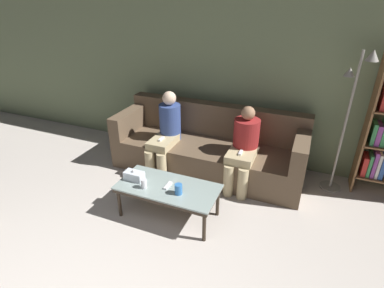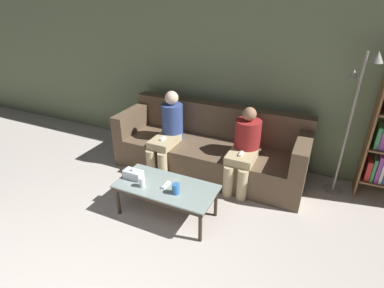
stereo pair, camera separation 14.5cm
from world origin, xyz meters
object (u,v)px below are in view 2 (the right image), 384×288
object	(u,v)px
coffee_table	(166,189)
seated_person_left_end	(168,131)
cup_near_left	(176,189)
seated_person_mid_left	(244,147)
tissue_box	(133,174)
standing_lamp	(354,112)
game_remote	(166,185)
couch	(210,148)
cup_near_right	(142,182)

from	to	relation	value
coffee_table	seated_person_left_end	distance (m)	1.08
cup_near_left	seated_person_mid_left	xyz separation A→B (m)	(0.44, 1.03, 0.11)
tissue_box	standing_lamp	bearing A→B (deg)	32.07
game_remote	coffee_table	bearing A→B (deg)	91.79
tissue_box	coffee_table	bearing A→B (deg)	3.51
cup_near_left	seated_person_mid_left	bearing A→B (deg)	67.17
couch	coffee_table	distance (m)	1.18
tissue_box	game_remote	world-z (taller)	tissue_box
coffee_table	seated_person_mid_left	size ratio (longest dim) A/B	1.06
coffee_table	seated_person_mid_left	xyz separation A→B (m)	(0.60, 0.95, 0.21)
seated_person_mid_left	seated_person_left_end	bearing A→B (deg)	-179.09
cup_near_right	cup_near_left	bearing A→B (deg)	6.79
game_remote	standing_lamp	xyz separation A→B (m)	(1.74, 1.32, 0.68)
cup_near_right	seated_person_mid_left	xyz separation A→B (m)	(0.83, 1.08, 0.11)
cup_near_left	seated_person_left_end	world-z (taller)	seated_person_left_end
seated_person_left_end	seated_person_mid_left	xyz separation A→B (m)	(1.09, 0.02, -0.02)
standing_lamp	seated_person_mid_left	bearing A→B (deg)	-162.03
tissue_box	seated_person_left_end	distance (m)	0.97
couch	cup_near_left	world-z (taller)	couch
seated_person_left_end	seated_person_mid_left	world-z (taller)	seated_person_left_end
couch	cup_near_right	size ratio (longest dim) A/B	23.96
tissue_box	game_remote	bearing A→B (deg)	3.51
tissue_box	game_remote	size ratio (longest dim) A/B	1.47
seated_person_mid_left	tissue_box	bearing A→B (deg)	-136.02
standing_lamp	cup_near_right	bearing A→B (deg)	-143.58
game_remote	standing_lamp	bearing A→B (deg)	37.27
coffee_table	seated_person_mid_left	distance (m)	1.15
coffee_table	cup_near_left	xyz separation A→B (m)	(0.17, -0.08, 0.10)
cup_near_left	seated_person_mid_left	world-z (taller)	seated_person_mid_left
tissue_box	seated_person_mid_left	size ratio (longest dim) A/B	0.21
cup_near_right	standing_lamp	size ratio (longest dim) A/B	0.06
cup_near_left	cup_near_right	world-z (taller)	cup_near_left
couch	cup_near_right	bearing A→B (deg)	-102.26
game_remote	seated_person_left_end	world-z (taller)	seated_person_left_end
tissue_box	cup_near_right	bearing A→B (deg)	-28.25
tissue_box	seated_person_left_end	size ratio (longest dim) A/B	0.20
coffee_table	couch	bearing A→B (deg)	87.22
couch	game_remote	world-z (taller)	couch
cup_near_right	standing_lamp	distance (m)	2.52
cup_near_right	seated_person_left_end	distance (m)	1.10
game_remote	seated_person_mid_left	size ratio (longest dim) A/B	0.14
coffee_table	game_remote	xyz separation A→B (m)	(0.00, -0.00, 0.05)
game_remote	cup_near_right	bearing A→B (deg)	-150.77
coffee_table	seated_person_left_end	world-z (taller)	seated_person_left_end
tissue_box	game_remote	xyz separation A→B (m)	(0.41, 0.03, -0.04)
coffee_table	cup_near_left	distance (m)	0.21
standing_lamp	seated_person_left_end	world-z (taller)	standing_lamp
couch	standing_lamp	xyz separation A→B (m)	(1.68, 0.15, 0.77)
seated_person_mid_left	standing_lamp	bearing A→B (deg)	17.97
cup_near_right	standing_lamp	world-z (taller)	standing_lamp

